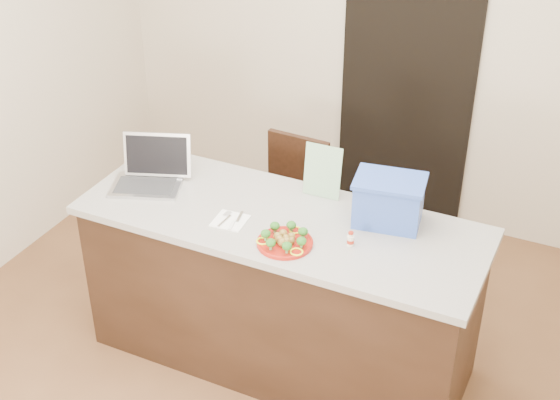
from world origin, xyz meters
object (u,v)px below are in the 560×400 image
at_px(yogurt_bottle, 351,240).
at_px(blue_box, 389,201).
at_px(plate, 285,242).
at_px(chair, 291,200).
at_px(island, 281,290).
at_px(napkin, 230,221).
at_px(laptop, 151,171).

height_order(yogurt_bottle, blue_box, blue_box).
xyz_separation_m(plate, chair, (-0.41, 0.98, -0.41)).
height_order(plate, yogurt_bottle, yogurt_bottle).
bearing_deg(blue_box, plate, -142.67).
xyz_separation_m(island, plate, (0.12, -0.20, 0.47)).
xyz_separation_m(blue_box, chair, (-0.79, 0.58, -0.53)).
bearing_deg(blue_box, napkin, -164.03).
bearing_deg(island, blue_box, 21.33).
height_order(laptop, blue_box, laptop).
bearing_deg(island, plate, -59.77).
bearing_deg(yogurt_bottle, blue_box, 71.15).
height_order(yogurt_bottle, chair, yogurt_bottle).
relative_size(blue_box, chair, 0.41).
bearing_deg(napkin, laptop, 164.49).
relative_size(island, yogurt_bottle, 27.82).
xyz_separation_m(laptop, blue_box, (1.26, 0.17, 0.05)).
height_order(island, yogurt_bottle, yogurt_bottle).
height_order(napkin, chair, napkin).
xyz_separation_m(yogurt_bottle, chair, (-0.70, 0.85, -0.43)).
distance_m(island, plate, 0.52).
distance_m(plate, yogurt_bottle, 0.31).
bearing_deg(napkin, chair, 95.31).
xyz_separation_m(napkin, yogurt_bottle, (0.61, 0.06, 0.03)).
bearing_deg(chair, plate, -64.36).
bearing_deg(yogurt_bottle, island, 169.41).
bearing_deg(island, napkin, -147.23).
height_order(island, napkin, napkin).
bearing_deg(plate, blue_box, 46.39).
relative_size(napkin, yogurt_bottle, 2.15).
height_order(island, laptop, laptop).
bearing_deg(laptop, yogurt_bottle, -25.08).
distance_m(island, blue_box, 0.78).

